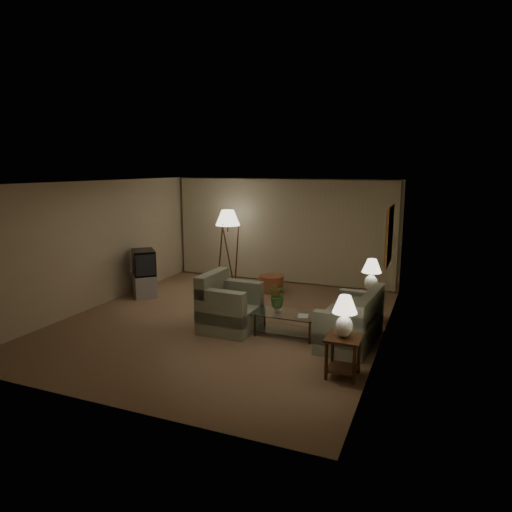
# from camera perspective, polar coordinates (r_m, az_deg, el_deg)

# --- Properties ---
(ground) EXTENTS (7.00, 7.00, 0.00)m
(ground) POSITION_cam_1_polar(r_m,az_deg,el_deg) (9.11, -3.96, -8.06)
(ground) COLOR #90714F
(ground) RESTS_ON ground
(room_shell) EXTENTS (6.04, 7.02, 2.72)m
(room_shell) POSITION_cam_1_polar(r_m,az_deg,el_deg) (10.05, -0.19, 4.03)
(room_shell) COLOR beige
(room_shell) RESTS_ON ground
(sofa) EXTENTS (1.74, 1.06, 0.72)m
(sofa) POSITION_cam_1_polar(r_m,az_deg,el_deg) (8.07, 11.70, -8.11)
(sofa) COLOR gray
(sofa) RESTS_ON ground
(armchair) EXTENTS (1.03, 0.98, 0.84)m
(armchair) POSITION_cam_1_polar(r_m,az_deg,el_deg) (8.49, -3.25, -6.50)
(armchair) COLOR gray
(armchair) RESTS_ON ground
(side_table_near) EXTENTS (0.49, 0.49, 0.60)m
(side_table_near) POSITION_cam_1_polar(r_m,az_deg,el_deg) (6.78, 10.84, -11.44)
(side_table_near) COLOR #341E0E
(side_table_near) RESTS_ON ground
(side_table_far) EXTENTS (0.50, 0.42, 0.60)m
(side_table_far) POSITION_cam_1_polar(r_m,az_deg,el_deg) (9.21, 14.07, -5.53)
(side_table_far) COLOR #341E0E
(side_table_far) RESTS_ON ground
(table_lamp_near) EXTENTS (0.35, 0.35, 0.61)m
(table_lamp_near) POSITION_cam_1_polar(r_m,az_deg,el_deg) (6.59, 11.02, -6.97)
(table_lamp_near) COLOR white
(table_lamp_near) RESTS_ON side_table_near
(table_lamp_far) EXTENTS (0.38, 0.38, 0.65)m
(table_lamp_far) POSITION_cam_1_polar(r_m,az_deg,el_deg) (9.07, 14.24, -2.00)
(table_lamp_far) COLOR white
(table_lamp_far) RESTS_ON side_table_far
(coffee_table) EXTENTS (1.15, 0.63, 0.41)m
(coffee_table) POSITION_cam_1_polar(r_m,az_deg,el_deg) (8.26, 3.78, -8.04)
(coffee_table) COLOR silver
(coffee_table) RESTS_ON ground
(tv_cabinet) EXTENTS (1.28, 1.28, 0.50)m
(tv_cabinet) POSITION_cam_1_polar(r_m,az_deg,el_deg) (11.09, -13.73, -3.51)
(tv_cabinet) COLOR #A7A7AA
(tv_cabinet) RESTS_ON ground
(crt_tv) EXTENTS (1.16, 1.16, 0.58)m
(crt_tv) POSITION_cam_1_polar(r_m,az_deg,el_deg) (10.97, -13.86, -0.77)
(crt_tv) COLOR black
(crt_tv) RESTS_ON tv_cabinet
(floor_lamp) EXTENTS (0.62, 0.62, 1.92)m
(floor_lamp) POSITION_cam_1_polar(r_m,az_deg,el_deg) (11.68, -3.51, 1.30)
(floor_lamp) COLOR #341E0E
(floor_lamp) RESTS_ON ground
(ottoman) EXTENTS (0.62, 0.62, 0.39)m
(ottoman) POSITION_cam_1_polar(r_m,az_deg,el_deg) (11.08, 1.94, -3.48)
(ottoman) COLOR #A36037
(ottoman) RESTS_ON ground
(vase) EXTENTS (0.17, 0.17, 0.14)m
(vase) POSITION_cam_1_polar(r_m,az_deg,el_deg) (8.24, 2.80, -6.55)
(vase) COLOR white
(vase) RESTS_ON coffee_table
(flowers) EXTENTS (0.48, 0.44, 0.44)m
(flowers) POSITION_cam_1_polar(r_m,az_deg,el_deg) (8.16, 2.82, -4.59)
(flowers) COLOR #4E7E38
(flowers) RESTS_ON vase
(book) EXTENTS (0.23, 0.28, 0.02)m
(book) POSITION_cam_1_polar(r_m,az_deg,el_deg) (8.05, 5.27, -7.48)
(book) COLOR olive
(book) RESTS_ON coffee_table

